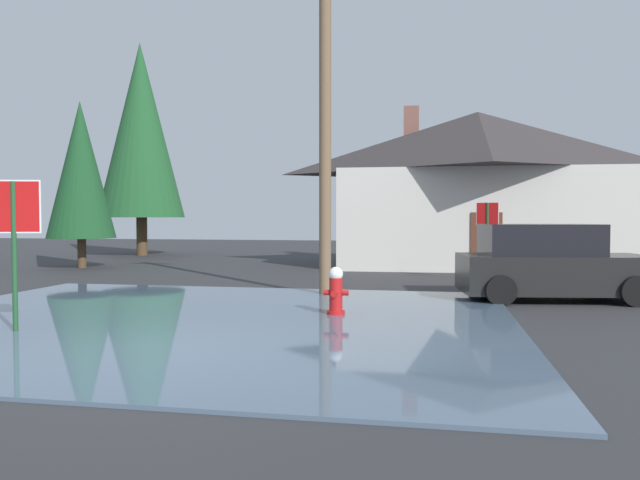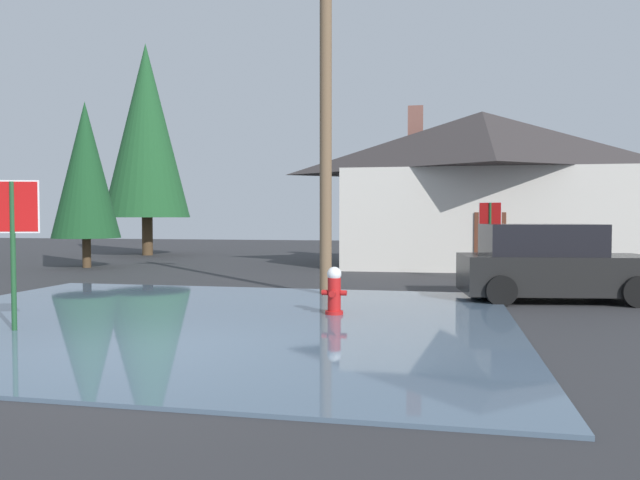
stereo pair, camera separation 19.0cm
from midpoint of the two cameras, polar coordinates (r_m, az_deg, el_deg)
ground_plane at (r=8.50m, az=-15.58°, el=-10.72°), size 80.00×80.00×0.10m
flood_puddle at (r=10.98m, az=-11.55°, el=-7.37°), size 11.17×9.47×0.05m
lane_stop_bar at (r=8.14m, az=-25.10°, el=-11.03°), size 4.21×0.46×0.01m
stop_sign_near at (r=10.60m, az=-26.57°, el=1.44°), size 0.80×0.25×2.42m
fire_hydrant at (r=11.15m, az=1.84°, el=-4.95°), size 0.46×0.40×0.92m
utility_pole at (r=14.31m, az=0.94°, el=12.76°), size 1.60×0.28×8.58m
stop_sign_far at (r=17.82m, az=16.06°, el=1.30°), size 0.61×0.22×2.27m
house at (r=23.59m, az=15.20°, el=4.93°), size 10.91×7.12×6.26m
parked_car at (r=14.22m, az=21.31°, el=-2.17°), size 4.22×2.43×1.69m
pine_tree_tall_left at (r=30.73m, az=-15.91°, el=9.86°), size 4.08×4.08×10.21m
pine_tree_mid_left at (r=23.62m, az=-21.04°, el=6.17°), size 2.41×2.41×6.04m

